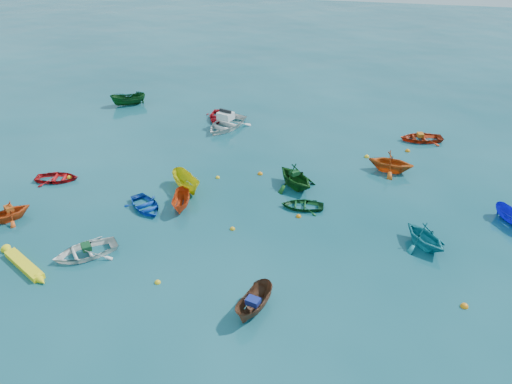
% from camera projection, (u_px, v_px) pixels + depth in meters
% --- Properties ---
extents(ground, '(160.00, 160.00, 0.00)m').
position_uv_depth(ground, '(236.00, 242.00, 28.14)').
color(ground, '#0A3C49').
rests_on(ground, ground).
extents(dinghy_blue_sw, '(3.63, 3.56, 0.62)m').
position_uv_depth(dinghy_blue_sw, '(146.00, 208.00, 31.18)').
color(dinghy_blue_sw, '#0D39A6').
rests_on(dinghy_blue_sw, ground).
extents(dinghy_white_near, '(4.15, 4.09, 0.71)m').
position_uv_depth(dinghy_white_near, '(86.00, 255.00, 27.10)').
color(dinghy_white_near, white).
rests_on(dinghy_white_near, ground).
extents(sampan_brown_mid, '(1.78, 3.06, 1.11)m').
position_uv_depth(sampan_brown_mid, '(255.00, 311.00, 23.41)').
color(sampan_brown_mid, brown).
rests_on(sampan_brown_mid, ground).
extents(dinghy_orange_w, '(3.12, 3.21, 1.29)m').
position_uv_depth(dinghy_orange_w, '(11.00, 219.00, 30.10)').
color(dinghy_orange_w, '#DA4A14').
rests_on(dinghy_orange_w, ground).
extents(sampan_yellow_mid, '(3.09, 3.16, 1.24)m').
position_uv_depth(sampan_yellow_mid, '(187.00, 190.00, 33.22)').
color(sampan_yellow_mid, yellow).
rests_on(sampan_yellow_mid, ground).
extents(dinghy_green_e, '(2.81, 2.13, 0.55)m').
position_uv_depth(dinghy_green_e, '(302.00, 207.00, 31.27)').
color(dinghy_green_e, '#10481E').
rests_on(dinghy_green_e, ground).
extents(dinghy_cyan_se, '(3.74, 3.80, 1.52)m').
position_uv_depth(dinghy_cyan_se, '(423.00, 246.00, 27.80)').
color(dinghy_cyan_se, teal).
rests_on(dinghy_cyan_se, ground).
extents(dinghy_red_nw, '(3.29, 2.68, 0.60)m').
position_uv_depth(dinghy_red_nw, '(58.00, 180.00, 34.30)').
color(dinghy_red_nw, '#B40F11').
rests_on(dinghy_red_nw, ground).
extents(sampan_orange_n, '(1.58, 2.84, 1.04)m').
position_uv_depth(sampan_orange_n, '(182.00, 207.00, 31.28)').
color(sampan_orange_n, '#D14213').
rests_on(sampan_orange_n, ground).
extents(dinghy_green_n, '(4.33, 4.34, 1.73)m').
position_uv_depth(dinghy_green_n, '(295.00, 187.00, 33.54)').
color(dinghy_green_n, '#104412').
rests_on(dinghy_green_n, ground).
extents(dinghy_red_ne, '(3.78, 3.06, 0.69)m').
position_uv_depth(dinghy_red_ne, '(421.00, 140.00, 40.00)').
color(dinghy_red_ne, '#B62E0F').
rests_on(dinghy_red_ne, ground).
extents(sampan_blue_far, '(2.37, 2.74, 1.03)m').
position_uv_depth(sampan_blue_far, '(512.00, 223.00, 29.74)').
color(sampan_blue_far, '#1211DA').
rests_on(sampan_blue_far, ground).
extents(dinghy_red_far, '(2.91, 3.61, 0.66)m').
position_uv_depth(dinghy_red_far, '(218.00, 119.00, 43.85)').
color(dinghy_red_far, '#A80E16').
rests_on(dinghy_red_far, ground).
extents(dinghy_orange_far, '(3.51, 3.15, 1.65)m').
position_uv_depth(dinghy_orange_far, '(390.00, 171.00, 35.47)').
color(dinghy_orange_far, '#C64F12').
rests_on(dinghy_orange_far, ground).
extents(sampan_green_far, '(3.37, 2.71, 1.24)m').
position_uv_depth(sampan_green_far, '(129.00, 105.00, 46.91)').
color(sampan_green_far, '#0F4116').
rests_on(sampan_green_far, ground).
extents(kayak_yellow, '(3.79, 2.48, 0.41)m').
position_uv_depth(kayak_yellow, '(25.00, 267.00, 26.20)').
color(kayak_yellow, yellow).
rests_on(kayak_yellow, ground).
extents(motorboat_white, '(4.47, 5.25, 1.52)m').
position_uv_depth(motorboat_white, '(226.00, 128.00, 42.24)').
color(motorboat_white, silver).
rests_on(motorboat_white, ground).
extents(tarp_green_a, '(0.76, 0.77, 0.30)m').
position_uv_depth(tarp_green_a, '(86.00, 247.00, 26.89)').
color(tarp_green_a, '#104221').
rests_on(tarp_green_a, dinghy_white_near).
extents(tarp_blue_a, '(0.72, 0.61, 0.30)m').
position_uv_depth(tarp_blue_a, '(253.00, 301.00, 22.94)').
color(tarp_blue_a, navy).
rests_on(tarp_blue_a, sampan_brown_mid).
extents(tarp_orange_a, '(0.71, 0.67, 0.27)m').
position_uv_depth(tarp_orange_a, '(9.00, 208.00, 29.73)').
color(tarp_orange_a, '#B64612').
rests_on(tarp_orange_a, dinghy_orange_w).
extents(tarp_green_b, '(0.70, 0.70, 0.27)m').
position_uv_depth(tarp_green_b, '(295.00, 173.00, 33.11)').
color(tarp_green_b, '#11471D').
rests_on(tarp_green_b, dinghy_green_n).
extents(tarp_orange_b, '(0.57, 0.68, 0.29)m').
position_uv_depth(tarp_orange_b, '(420.00, 135.00, 39.75)').
color(tarp_orange_b, '#C46514').
rests_on(tarp_orange_b, dinghy_red_ne).
extents(buoy_ye_a, '(0.32, 0.32, 0.32)m').
position_uv_depth(buoy_ye_a, '(158.00, 283.00, 25.12)').
color(buoy_ye_a, yellow).
rests_on(buoy_ye_a, ground).
extents(buoy_or_b, '(0.38, 0.38, 0.38)m').
position_uv_depth(buoy_or_b, '(464.00, 307.00, 23.64)').
color(buoy_or_b, orange).
rests_on(buoy_or_b, ground).
extents(buoy_ye_b, '(0.37, 0.37, 0.37)m').
position_uv_depth(buoy_ye_b, '(70.00, 178.00, 34.61)').
color(buoy_ye_b, yellow).
rests_on(buoy_ye_b, ground).
extents(buoy_or_c, '(0.37, 0.37, 0.37)m').
position_uv_depth(buoy_or_c, '(260.00, 174.00, 35.06)').
color(buoy_or_c, orange).
rests_on(buoy_or_c, ground).
extents(buoy_ye_c, '(0.32, 0.32, 0.32)m').
position_uv_depth(buoy_ye_c, '(232.00, 229.00, 29.20)').
color(buoy_ye_c, gold).
rests_on(buoy_ye_c, ground).
extents(buoy_or_d, '(0.33, 0.33, 0.33)m').
position_uv_depth(buoy_or_d, '(299.00, 217.00, 30.36)').
color(buoy_or_d, orange).
rests_on(buoy_or_d, ground).
extents(buoy_ye_d, '(0.30, 0.30, 0.30)m').
position_uv_depth(buoy_ye_d, '(218.00, 178.00, 34.61)').
color(buoy_ye_d, yellow).
rests_on(buoy_ye_d, ground).
extents(buoy_or_e, '(0.38, 0.38, 0.38)m').
position_uv_depth(buoy_or_e, '(408.00, 151.00, 38.27)').
color(buoy_or_e, orange).
rests_on(buoy_or_e, ground).
extents(buoy_ye_e, '(0.38, 0.38, 0.38)m').
position_uv_depth(buoy_ye_e, '(367.00, 157.00, 37.40)').
color(buoy_ye_e, yellow).
rests_on(buoy_ye_e, ground).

